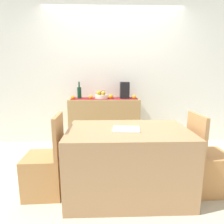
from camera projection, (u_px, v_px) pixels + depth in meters
ground_plane at (116, 169)px, 2.81m from camera, size 6.40×6.40×0.02m
room_wall_rear at (113, 72)px, 3.70m from camera, size 6.40×0.06×2.70m
sideboard_console at (104, 122)px, 3.61m from camera, size 1.25×0.42×0.88m
table_runner at (104, 98)px, 3.53m from camera, size 1.17×0.32×0.01m
fruit_bowl at (102, 97)px, 3.52m from camera, size 0.23×0.23×0.06m
apple_front at (98, 93)px, 3.47m from camera, size 0.08×0.08×0.08m
apple_rear at (103, 93)px, 3.51m from camera, size 0.08×0.08×0.08m
apple_right at (100, 93)px, 3.55m from camera, size 0.07×0.07×0.07m
apple_center at (103, 93)px, 3.44m from camera, size 0.07×0.07×0.07m
wine_bottle at (79, 93)px, 3.49m from camera, size 0.07×0.07×0.30m
coffee_maker at (125, 90)px, 3.51m from camera, size 0.16×0.18×0.30m
orange_loose_near_bowl at (134, 97)px, 3.45m from camera, size 0.08×0.08×0.08m
orange_loose_end at (73, 98)px, 3.40m from camera, size 0.07×0.07×0.07m
orange_loose_far at (91, 97)px, 3.45m from camera, size 0.07×0.07×0.07m
orange_loose_mid at (111, 97)px, 3.49m from camera, size 0.08×0.08×0.08m
dining_table at (128, 161)px, 2.19m from camera, size 1.30×0.83×0.74m
open_book at (126, 129)px, 2.07m from camera, size 0.30×0.24×0.02m
chair_near_window at (45, 171)px, 2.18m from camera, size 0.41×0.41×0.90m
chair_by_corner at (207, 168)px, 2.24m from camera, size 0.42×0.42×0.90m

